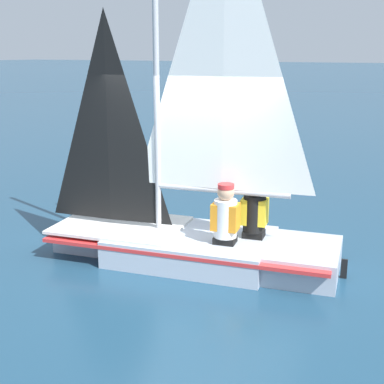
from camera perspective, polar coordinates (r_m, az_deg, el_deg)
The scene contains 4 objects.
ground_plane at distance 7.50m, azimuth -0.00°, elevation -7.17°, with size 260.00×260.00×0.00m, color navy.
sailboat_main at distance 7.27m, azimuth 0.01°, elevation -2.21°, with size 2.08×4.09×4.87m.
sailor_helm at distance 6.97m, azimuth 3.57°, elevation -3.40°, with size 0.35×0.38×1.16m.
sailor_crew at distance 7.23m, azimuth 6.65°, elevation -2.89°, with size 0.35×0.38×1.16m.
Camera 1 is at (6.11, 3.32, 2.81)m, focal length 50.00 mm.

